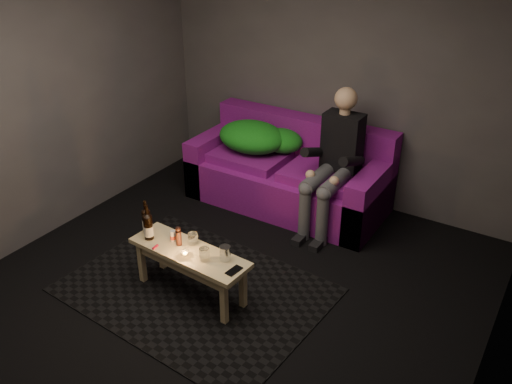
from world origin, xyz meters
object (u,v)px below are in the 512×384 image
beer_bottle_b (148,226)px  steel_cup (225,253)px  beer_bottle_a (147,221)px  sofa (290,175)px  coffee_table (190,259)px  person (334,159)px

beer_bottle_b → steel_cup: 0.71m
beer_bottle_a → beer_bottle_b: bearing=-40.7°
sofa → beer_bottle_b: 1.88m
coffee_table → person: bearing=73.5°
sofa → beer_bottle_a: bearing=-102.4°
sofa → person: person is taller
person → beer_bottle_b: size_ratio=4.39×
sofa → coffee_table: bearing=-87.5°
beer_bottle_a → beer_bottle_b: 0.10m
person → steel_cup: size_ratio=11.50×
coffee_table → beer_bottle_a: (-0.47, 0.04, 0.19)m
coffee_table → beer_bottle_a: bearing=175.7°
person → beer_bottle_a: size_ratio=4.63×
beer_bottle_b → steel_cup: beer_bottle_b is taller
coffee_table → beer_bottle_a: size_ratio=3.60×
person → beer_bottle_b: (-0.88, -1.67, -0.17)m
person → beer_bottle_a: person is taller
beer_bottle_a → person: bearing=59.3°
steel_cup → sofa: bearing=102.6°
coffee_table → steel_cup: steel_cup is taller
coffee_table → beer_bottle_b: size_ratio=3.41×
coffee_table → steel_cup: size_ratio=8.92×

